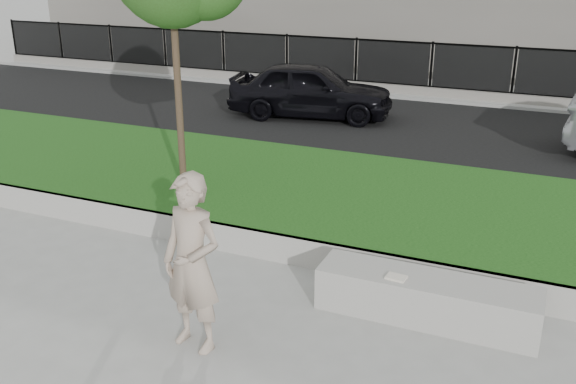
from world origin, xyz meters
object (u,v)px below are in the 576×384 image
at_px(stone_bench, 426,299).
at_px(man, 192,264).
at_px(book, 396,277).
at_px(car_dark, 311,90).

relative_size(stone_bench, man, 1.29).
xyz_separation_m(stone_bench, man, (-2.12, -1.50, 0.71)).
distance_m(book, car_dark, 9.40).
bearing_deg(stone_bench, book, -157.98).
bearing_deg(book, man, -137.83).
height_order(book, car_dark, car_dark).
xyz_separation_m(stone_bench, book, (-0.33, -0.13, 0.27)).
xyz_separation_m(man, car_dark, (-2.55, 9.70, -0.23)).
height_order(stone_bench, car_dark, car_dark).
bearing_deg(car_dark, man, -175.05).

